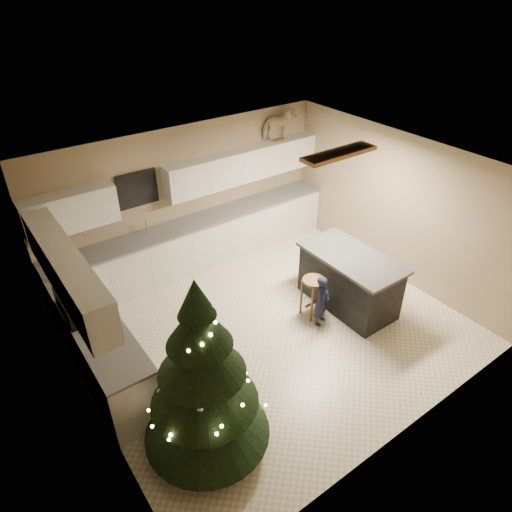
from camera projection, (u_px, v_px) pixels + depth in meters
name	position (u px, v px, depth m)	size (l,w,h in m)	color
ground_plane	(269.00, 326.00, 7.25)	(5.50, 5.50, 0.00)	beige
room_shell	(272.00, 230.00, 6.31)	(5.52, 5.02, 2.61)	#9A8267
cabinetry	(165.00, 259.00, 7.51)	(5.50, 3.20, 2.00)	silver
island	(349.00, 280.00, 7.48)	(0.90, 1.70, 0.95)	black
bar_stool	(313.00, 288.00, 7.22)	(0.36, 0.36, 0.70)	brown
christmas_tree	(204.00, 386.00, 4.96)	(1.52, 1.47, 2.43)	#3F2816
toddler	(322.00, 301.00, 7.10)	(0.32, 0.21, 0.88)	#191C35
rocking_horse	(279.00, 125.00, 8.55)	(0.66, 0.30, 0.58)	brown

